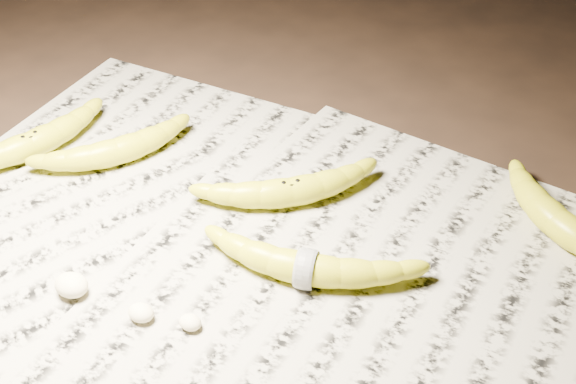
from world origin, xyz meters
The scene contains 11 objects.
ground centered at (0.00, 0.00, 0.00)m, with size 3.00×3.00×0.00m, color black.
newspaper_patch centered at (-0.02, -0.01, 0.00)m, with size 0.90×0.70×0.01m, color #A39F8C.
banana_left_a centered at (-0.37, -0.03, 0.03)m, with size 0.22×0.06×0.04m, color yellow, non-canonical shape.
banana_left_b centered at (-0.26, 0.03, 0.03)m, with size 0.19×0.06×0.04m, color yellow, non-canonical shape.
banana_center centered at (-0.02, 0.07, 0.03)m, with size 0.21×0.06×0.04m, color yellow, non-canonical shape.
banana_taped centered at (0.07, -0.03, 0.03)m, with size 0.23×0.06×0.04m, color yellow, non-canonical shape.
banana_upper_a centered at (0.29, 0.19, 0.03)m, with size 0.20×0.06×0.04m, color yellow, non-canonical shape.
measuring_tape centered at (0.07, -0.03, 0.03)m, with size 0.05×0.05×0.00m, color white.
flesh_chunk_a centered at (-0.14, -0.19, 0.02)m, with size 0.04×0.03×0.02m, color #F2E5BB.
flesh_chunk_b centered at (-0.05, -0.17, 0.02)m, with size 0.03×0.02×0.02m, color #F2E5BB.
flesh_chunk_c centered at (0.00, -0.16, 0.02)m, with size 0.03×0.02×0.01m, color #F2E5BB.
Camera 1 is at (0.40, -0.59, 0.65)m, focal length 50.00 mm.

